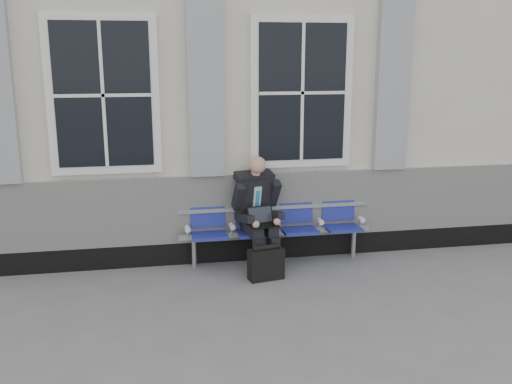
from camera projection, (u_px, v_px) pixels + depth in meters
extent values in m
plane|color=slate|center=(301.00, 301.00, 6.48)|extent=(70.00, 70.00, 0.00)
cube|color=silver|center=(248.00, 94.00, 9.33)|extent=(14.00, 4.00, 4.20)
cube|color=black|center=(274.00, 247.00, 7.85)|extent=(14.00, 0.10, 0.30)
cube|color=silver|center=(274.00, 205.00, 7.70)|extent=(14.00, 0.08, 0.90)
cube|color=#999B9E|center=(205.00, 82.00, 7.13)|extent=(0.45, 0.14, 2.40)
cube|color=#999B9E|center=(393.00, 80.00, 7.58)|extent=(0.45, 0.14, 2.40)
cube|color=white|center=(103.00, 95.00, 6.96)|extent=(1.35, 0.10, 1.95)
cube|color=black|center=(103.00, 95.00, 6.92)|extent=(1.15, 0.02, 1.75)
cube|color=white|center=(301.00, 93.00, 7.41)|extent=(1.35, 0.10, 1.95)
cube|color=black|center=(302.00, 93.00, 7.36)|extent=(1.15, 0.02, 1.75)
cube|color=#9EA0A3|center=(276.00, 232.00, 7.62)|extent=(2.60, 0.07, 0.07)
cube|color=#9EA0A3|center=(274.00, 207.00, 7.66)|extent=(2.60, 0.05, 0.05)
cylinder|color=#9EA0A3|center=(194.00, 253.00, 7.48)|extent=(0.06, 0.06, 0.39)
cylinder|color=#9EA0A3|center=(354.00, 243.00, 7.87)|extent=(0.06, 0.06, 0.39)
cube|color=navy|center=(210.00, 236.00, 7.38)|extent=(0.46, 0.42, 0.07)
cube|color=navy|center=(208.00, 212.00, 7.52)|extent=(0.46, 0.10, 0.40)
cube|color=navy|center=(255.00, 233.00, 7.48)|extent=(0.46, 0.42, 0.07)
cube|color=navy|center=(252.00, 210.00, 7.62)|extent=(0.46, 0.10, 0.40)
cube|color=navy|center=(299.00, 230.00, 7.59)|extent=(0.46, 0.42, 0.07)
cube|color=navy|center=(296.00, 208.00, 7.73)|extent=(0.46, 0.10, 0.40)
cube|color=navy|center=(342.00, 228.00, 7.70)|extent=(0.46, 0.42, 0.07)
cube|color=navy|center=(338.00, 206.00, 7.84)|extent=(0.46, 0.10, 0.40)
cylinder|color=white|center=(188.00, 229.00, 7.33)|extent=(0.07, 0.12, 0.07)
cylinder|color=white|center=(232.00, 226.00, 7.44)|extent=(0.07, 0.12, 0.07)
cylinder|color=white|center=(277.00, 224.00, 7.54)|extent=(0.07, 0.12, 0.07)
cylinder|color=white|center=(320.00, 221.00, 7.65)|extent=(0.07, 0.12, 0.07)
cylinder|color=white|center=(361.00, 219.00, 7.75)|extent=(0.07, 0.12, 0.07)
cube|color=black|center=(261.00, 273.00, 7.19)|extent=(0.17, 0.29, 0.09)
cube|color=black|center=(276.00, 271.00, 7.27)|extent=(0.17, 0.29, 0.09)
cube|color=black|center=(259.00, 257.00, 7.20)|extent=(0.15, 0.16, 0.47)
cube|color=black|center=(274.00, 255.00, 7.28)|extent=(0.15, 0.16, 0.47)
cube|color=black|center=(252.00, 229.00, 7.33)|extent=(0.24, 0.48, 0.14)
cube|color=black|center=(267.00, 227.00, 7.41)|extent=(0.24, 0.48, 0.14)
cube|color=black|center=(253.00, 199.00, 7.48)|extent=(0.50, 0.43, 0.65)
cube|color=silver|center=(257.00, 200.00, 7.36)|extent=(0.12, 0.12, 0.37)
cube|color=#2883BC|center=(257.00, 202.00, 7.36)|extent=(0.06, 0.09, 0.31)
cube|color=black|center=(254.00, 177.00, 7.38)|extent=(0.54, 0.34, 0.15)
cylinder|color=tan|center=(256.00, 172.00, 7.31)|extent=(0.11, 0.11, 0.10)
sphere|color=tan|center=(258.00, 165.00, 7.23)|extent=(0.22, 0.22, 0.22)
cube|color=black|center=(238.00, 197.00, 7.27)|extent=(0.16, 0.31, 0.38)
cube|color=black|center=(274.00, 193.00, 7.46)|extent=(0.16, 0.31, 0.38)
cube|color=black|center=(247.00, 219.00, 7.18)|extent=(0.16, 0.33, 0.15)
cube|color=black|center=(277.00, 215.00, 7.33)|extent=(0.16, 0.33, 0.15)
sphere|color=tan|center=(256.00, 224.00, 7.08)|extent=(0.09, 0.09, 0.09)
sphere|color=tan|center=(277.00, 222.00, 7.19)|extent=(0.09, 0.09, 0.09)
cube|color=black|center=(264.00, 225.00, 7.22)|extent=(0.38, 0.30, 0.02)
cube|color=black|center=(260.00, 215.00, 7.30)|extent=(0.35, 0.16, 0.22)
cube|color=black|center=(260.00, 215.00, 7.30)|extent=(0.32, 0.13, 0.19)
cube|color=black|center=(266.00, 264.00, 7.08)|extent=(0.46, 0.26, 0.39)
cylinder|color=black|center=(266.00, 248.00, 7.03)|extent=(0.35, 0.13, 0.07)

